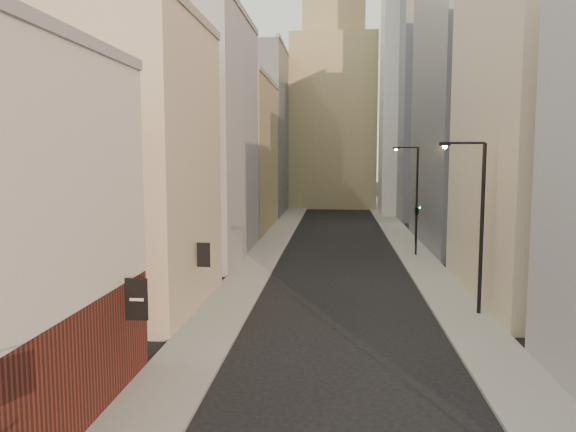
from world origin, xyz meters
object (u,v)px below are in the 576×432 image
(streetlamp_mid, at_px, (477,218))
(streetlamp_far, at_px, (414,189))
(traffic_light_right, at_px, (417,212))
(white_tower, at_px, (410,85))
(clock_tower, at_px, (333,102))

(streetlamp_mid, distance_m, streetlamp_far, 23.98)
(streetlamp_far, distance_m, traffic_light_right, 6.22)
(white_tower, distance_m, streetlamp_mid, 54.12)
(clock_tower, bearing_deg, streetlamp_far, -79.19)
(streetlamp_far, xyz_separation_m, traffic_light_right, (-0.58, -5.98, -1.59))
(clock_tower, xyz_separation_m, streetlamp_mid, (8.15, -66.39, -12.30))
(streetlamp_far, height_order, traffic_light_right, streetlamp_far)
(traffic_light_right, bearing_deg, white_tower, -90.20)
(white_tower, relative_size, traffic_light_right, 8.30)
(white_tower, bearing_deg, traffic_light_right, -95.78)
(streetlamp_far, bearing_deg, white_tower, 78.25)
(streetlamp_far, bearing_deg, streetlamp_mid, -95.80)
(clock_tower, relative_size, streetlamp_far, 4.76)
(streetlamp_mid, height_order, traffic_light_right, streetlamp_mid)
(traffic_light_right, bearing_deg, streetlamp_far, -89.94)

